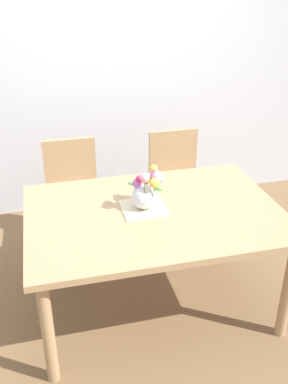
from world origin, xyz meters
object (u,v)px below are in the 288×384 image
at_px(dining_table, 154,222).
at_px(chair_left, 73,188).
at_px(flower_vase, 146,191).
at_px(chair_right, 176,177).

distance_m(dining_table, chair_left, 1.01).
relative_size(chair_left, flower_vase, 3.40).
distance_m(chair_right, flower_vase, 1.04).
height_order(dining_table, chair_left, chair_left).
distance_m(chair_left, chair_right, 0.88).
height_order(dining_table, flower_vase, flower_vase).
relative_size(chair_right, flower_vase, 3.40).
height_order(chair_left, flower_vase, flower_vase).
relative_size(dining_table, chair_right, 1.78).
xyz_separation_m(dining_table, chair_right, (0.44, 0.90, -0.15)).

